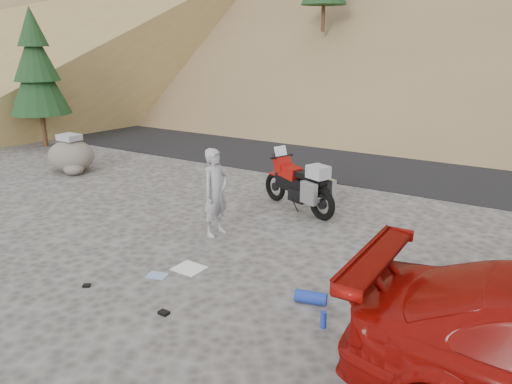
% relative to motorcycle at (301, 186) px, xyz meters
% --- Properties ---
extents(ground, '(140.00, 140.00, 0.00)m').
position_rel_motorcycle_xyz_m(ground, '(-0.62, -2.93, -0.62)').
color(ground, '#44413F').
rests_on(ground, ground).
extents(road, '(120.00, 7.00, 0.05)m').
position_rel_motorcycle_xyz_m(road, '(-0.62, 6.07, -0.62)').
color(road, black).
rests_on(road, ground).
extents(conifer_verge, '(2.20, 2.20, 5.04)m').
position_rel_motorcycle_xyz_m(conifer_verge, '(-11.62, 1.57, 2.27)').
color(conifer_verge, '#3B2415').
rests_on(conifer_verge, ground).
extents(motorcycle, '(2.32, 1.22, 1.45)m').
position_rel_motorcycle_xyz_m(motorcycle, '(0.00, 0.00, 0.00)').
color(motorcycle, black).
rests_on(motorcycle, ground).
extents(man, '(0.50, 0.71, 1.83)m').
position_rel_motorcycle_xyz_m(man, '(-0.82, -2.26, -0.62)').
color(man, '#98999E').
rests_on(man, ground).
extents(boulder, '(1.75, 1.58, 1.15)m').
position_rel_motorcycle_xyz_m(boulder, '(-7.67, -0.38, -0.12)').
color(boulder, '#544F48').
rests_on(boulder, ground).
extents(small_rock, '(0.82, 0.79, 0.38)m').
position_rel_motorcycle_xyz_m(small_rock, '(-7.26, -0.66, -0.43)').
color(small_rock, '#544F48').
rests_on(small_rock, ground).
extents(gear_white_cloth, '(0.53, 0.48, 0.02)m').
position_rel_motorcycle_xyz_m(gear_white_cloth, '(-0.27, -3.85, -0.61)').
color(gear_white_cloth, white).
rests_on(gear_white_cloth, ground).
extents(gear_blue_mat, '(0.52, 0.31, 0.20)m').
position_rel_motorcycle_xyz_m(gear_blue_mat, '(2.10, -3.80, -0.52)').
color(gear_blue_mat, '#1A319F').
rests_on(gear_blue_mat, ground).
extents(gear_bottle, '(0.10, 0.10, 0.25)m').
position_rel_motorcycle_xyz_m(gear_bottle, '(2.55, -4.33, -0.50)').
color(gear_bottle, '#1A319F').
rests_on(gear_bottle, ground).
extents(gear_funnel, '(0.16, 0.16, 0.19)m').
position_rel_motorcycle_xyz_m(gear_funnel, '(3.39, -4.95, -0.53)').
color(gear_funnel, red).
rests_on(gear_funnel, ground).
extents(gear_glove_a, '(0.16, 0.12, 0.05)m').
position_rel_motorcycle_xyz_m(gear_glove_a, '(0.38, -5.25, -0.60)').
color(gear_glove_a, black).
rests_on(gear_glove_a, ground).
extents(gear_glove_b, '(0.15, 0.14, 0.04)m').
position_rel_motorcycle_xyz_m(gear_glove_b, '(-1.29, -5.27, -0.60)').
color(gear_glove_b, black).
rests_on(gear_glove_b, ground).
extents(gear_blue_cloth, '(0.40, 0.33, 0.01)m').
position_rel_motorcycle_xyz_m(gear_blue_cloth, '(-0.57, -4.36, -0.61)').
color(gear_blue_cloth, '#7C99C0').
rests_on(gear_blue_cloth, ground).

